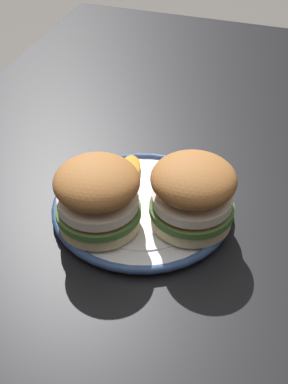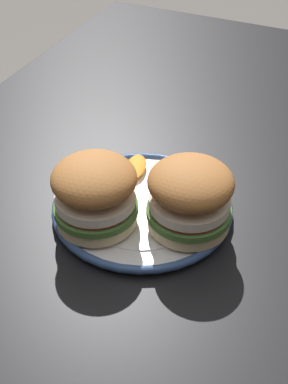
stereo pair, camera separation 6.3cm
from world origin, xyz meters
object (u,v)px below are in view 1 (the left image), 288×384
Objects in this scene: sandwich_half_right at (98,195)px; dinner_plate at (144,208)px; sandwich_half_left at (193,193)px; dining_table at (148,248)px.

dinner_plate is at bearing 142.41° from sandwich_half_right.
sandwich_half_left is at bearing 111.03° from sandwich_half_right.
dining_table is 5.58× the size of dinner_plate.
sandwich_half_right is (0.05, -0.12, 0.00)m from sandwich_half_left.
sandwich_half_left and sandwich_half_right have the same top height.
dining_table is at bearing -174.23° from dinner_plate.
dining_table is at bearing 153.60° from sandwich_half_right.
dinner_plate is at bearing -100.35° from sandwich_half_left.
sandwich_half_left is at bearing 79.65° from dinner_plate.
dining_table is 0.19m from sandwich_half_left.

